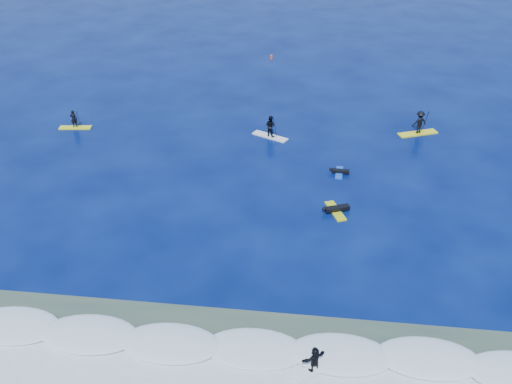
# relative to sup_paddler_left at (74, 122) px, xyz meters

# --- Properties ---
(ground) EXTENTS (160.00, 160.00, 0.00)m
(ground) POSITION_rel_sup_paddler_left_xyz_m (16.82, -12.39, -0.58)
(ground) COLOR #030D3F
(ground) RESTS_ON ground
(breaking_wave) EXTENTS (40.00, 6.00, 0.30)m
(breaking_wave) POSITION_rel_sup_paddler_left_xyz_m (16.82, -22.39, -0.58)
(breaking_wave) COLOR white
(breaking_wave) RESTS_ON ground
(sup_paddler_left) EXTENTS (2.70, 1.00, 1.85)m
(sup_paddler_left) POSITION_rel_sup_paddler_left_xyz_m (0.00, 0.00, 0.00)
(sup_paddler_left) COLOR yellow
(sup_paddler_left) RESTS_ON ground
(sup_paddler_center) EXTENTS (3.06, 2.03, 2.13)m
(sup_paddler_center) POSITION_rel_sup_paddler_left_xyz_m (16.35, 0.23, 0.22)
(sup_paddler_center) COLOR white
(sup_paddler_center) RESTS_ON ground
(sup_paddler_right) EXTENTS (3.36, 2.02, 2.32)m
(sup_paddler_right) POSITION_rel_sup_paddler_left_xyz_m (28.33, 2.22, 0.32)
(sup_paddler_right) COLOR yellow
(sup_paddler_right) RESTS_ON ground
(prone_paddler_near) EXTENTS (1.82, 2.41, 0.49)m
(prone_paddler_near) POSITION_rel_sup_paddler_left_xyz_m (21.62, -10.17, -0.41)
(prone_paddler_near) COLOR #CDD316
(prone_paddler_near) RESTS_ON ground
(prone_paddler_far) EXTENTS (1.46, 1.86, 0.38)m
(prone_paddler_far) POSITION_rel_sup_paddler_left_xyz_m (21.89, -5.12, -0.45)
(prone_paddler_far) COLOR blue
(prone_paddler_far) RESTS_ON ground
(wave_surfer) EXTENTS (1.88, 1.59, 1.41)m
(wave_surfer) POSITION_rel_sup_paddler_left_xyz_m (20.61, -23.53, 0.22)
(wave_surfer) COLOR white
(wave_surfer) RESTS_ON breaking_wave
(marker_buoy) EXTENTS (0.25, 0.25, 0.61)m
(marker_buoy) POSITION_rel_sup_paddler_left_xyz_m (14.63, 19.54, -0.31)
(marker_buoy) COLOR #ED5415
(marker_buoy) RESTS_ON ground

